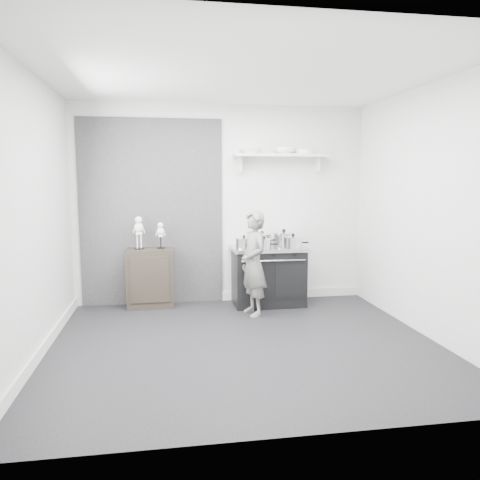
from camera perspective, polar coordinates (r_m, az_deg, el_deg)
The scene contains 16 objects.
ground at distance 4.97m, azimuth 0.46°, elevation -12.52°, with size 4.00×4.00×0.00m, color black.
room_shell at distance 4.81m, azimuth -0.88°, elevation 6.74°, with size 4.02×3.62×2.71m.
wall_shelf at distance 6.49m, azimuth 5.02°, elevation 10.15°, with size 1.30×0.26×0.24m.
stove at distance 6.37m, azimuth 3.48°, elevation -4.33°, with size 0.99×0.62×0.80m.
side_cabinet at distance 6.36m, azimuth -10.90°, elevation -4.56°, with size 0.60×0.35×0.79m, color black.
child at distance 5.83m, azimuth 1.67°, elevation -2.87°, with size 0.48×0.31×1.31m, color slate.
pot_front_left at distance 6.13m, azimuth 0.50°, elevation -0.38°, with size 0.31×0.22×0.18m.
pot_back_left at distance 6.40m, azimuth 2.73°, elevation 0.05°, with size 0.33×0.24×0.20m.
pot_back_right at distance 6.47m, azimuth 5.35°, elevation 0.17°, with size 0.38×0.30×0.22m.
pot_front_right at distance 6.22m, azimuth 6.48°, elevation -0.26°, with size 0.34×0.25×0.19m.
pot_front_center at distance 6.09m, azimuth 2.96°, elevation -0.46°, with size 0.28×0.19×0.16m.
skeleton_full at distance 6.26m, azimuth -12.23°, elevation 1.18°, with size 0.14×0.09×0.50m, color silver, non-canonical shape.
skeleton_torso at distance 6.26m, azimuth -9.66°, elevation 0.78°, with size 0.11×0.07×0.40m, color silver, non-canonical shape.
bowl_large at distance 6.40m, azimuth 1.32°, elevation 10.80°, with size 0.28×0.28×0.07m, color white.
bowl_small at distance 6.50m, azimuth 5.50°, elevation 10.77°, with size 0.26×0.26×0.08m, color white.
plate_stack at distance 6.57m, azimuth 7.86°, elevation 10.61°, with size 0.25×0.25×0.06m, color silver.
Camera 1 is at (-0.79, -4.61, 1.69)m, focal length 35.00 mm.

